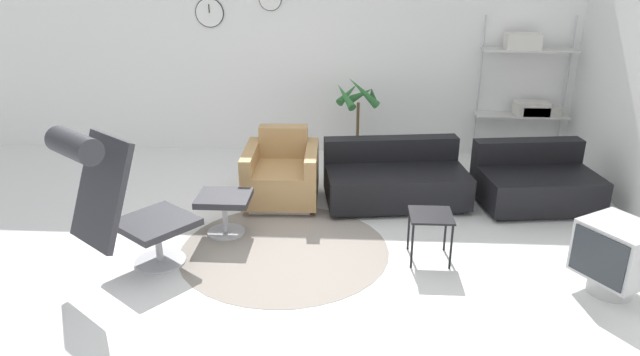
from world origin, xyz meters
name	(u,v)px	position (x,y,z in m)	size (l,w,h in m)	color
ground_plane	(295,248)	(0.00, 0.00, 0.00)	(12.00, 12.00, 0.00)	white
wall_back	(315,46)	(0.00, 2.82, 1.40)	(12.00, 0.09, 2.80)	white
round_rug	(285,249)	(-0.09, -0.03, 0.00)	(1.89, 1.89, 0.01)	gray
lounge_chair	(115,194)	(-1.35, -0.57, 0.75)	(1.02, 1.10, 1.31)	#BCBCC1
ottoman	(224,205)	(-0.69, 0.27, 0.30)	(0.50, 0.42, 0.39)	#BCBCC1
armchair_red	(282,176)	(-0.24, 1.07, 0.29)	(0.79, 0.86, 0.76)	silver
couch_low	(395,180)	(0.97, 1.12, 0.24)	(1.56, 1.01, 0.64)	black
couch_second	(535,183)	(2.44, 1.12, 0.24)	(1.27, 0.97, 0.64)	black
side_table	(431,220)	(1.19, -0.12, 0.38)	(0.37, 0.37, 0.43)	black
crt_television	(616,255)	(2.56, -0.58, 0.33)	(0.66, 0.68, 0.59)	#B7B7B7
potted_plant	(357,126)	(0.57, 2.24, 0.52)	(0.58, 0.58, 1.19)	#333338
shelf_unit	(529,84)	(2.69, 2.58, 1.00)	(1.14, 0.28, 1.81)	#BCBCC1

